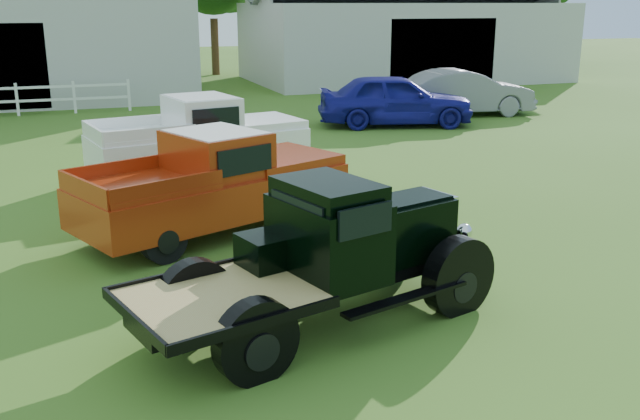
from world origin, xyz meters
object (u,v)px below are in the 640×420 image
object	(u,v)px
red_pickup	(213,182)
white_pickup	(199,138)
misc_car_grey	(464,92)
vintage_flatbed	(322,255)
misc_car_blue	(395,100)

from	to	relation	value
red_pickup	white_pickup	xyz separation A→B (m)	(0.51, 4.28, 0.01)
white_pickup	misc_car_grey	distance (m)	12.81
vintage_flatbed	red_pickup	world-z (taller)	vintage_flatbed
vintage_flatbed	misc_car_blue	bearing A→B (deg)	45.28
white_pickup	misc_car_blue	bearing A→B (deg)	23.68
white_pickup	misc_car_blue	world-z (taller)	white_pickup
misc_car_blue	misc_car_grey	size ratio (longest dim) A/B	1.02
vintage_flatbed	red_pickup	size ratio (longest dim) A/B	0.94
red_pickup	white_pickup	world-z (taller)	white_pickup
white_pickup	misc_car_blue	distance (m)	9.25
vintage_flatbed	misc_car_blue	size ratio (longest dim) A/B	0.93
vintage_flatbed	misc_car_grey	xyz separation A→B (m)	(10.95, 15.15, -0.12)
red_pickup	white_pickup	distance (m)	4.31
misc_car_blue	misc_car_grey	bearing A→B (deg)	-54.17
red_pickup	white_pickup	bearing A→B (deg)	60.57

